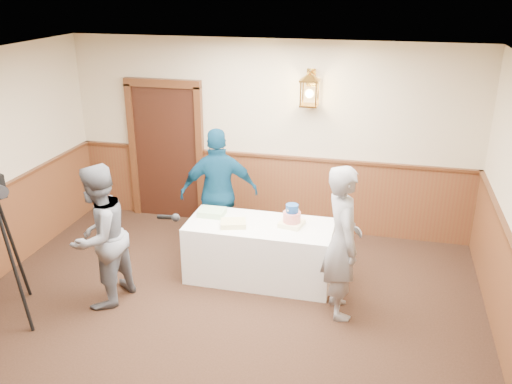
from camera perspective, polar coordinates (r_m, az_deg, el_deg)
ground at (r=5.60m, az=-6.98°, el=-18.22°), size 7.00×7.00×0.00m
room_shell at (r=5.17m, az=-6.56°, el=-1.86°), size 6.02×7.02×2.81m
display_table at (r=6.84m, az=0.40°, el=-6.22°), size 1.80×0.80×0.75m
tiered_cake at (r=6.60m, az=3.79°, el=-2.68°), size 0.32×0.32×0.28m
sheet_cake_yellow at (r=6.61m, az=-2.41°, el=-3.33°), size 0.36×0.31×0.06m
sheet_cake_green at (r=6.92m, az=-4.66°, el=-2.14°), size 0.32×0.26×0.08m
interviewer at (r=6.39m, az=-16.17°, el=-4.53°), size 1.51×0.92×1.70m
baker at (r=6.01m, az=9.07°, el=-5.24°), size 0.61×0.75×1.77m
assistant_p at (r=7.27m, az=-3.89°, el=-0.10°), size 1.12×0.76×1.77m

